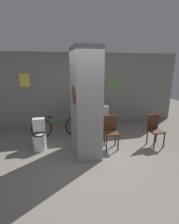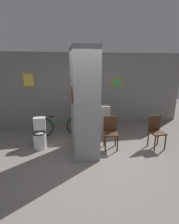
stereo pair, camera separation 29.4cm
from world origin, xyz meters
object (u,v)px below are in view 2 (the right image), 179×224
chair_near_pillar (111,131)px  chair_by_doorway (156,130)px  bicycle (60,126)px  toilet (40,135)px  bottle_tall (91,103)px

chair_near_pillar → chair_by_doorway: size_ratio=1.00×
chair_near_pillar → bicycle: (-1.33, 1.03, -0.15)m
chair_near_pillar → toilet: bearing=177.1°
toilet → chair_near_pillar: chair_near_pillar is taller
bicycle → bottle_tall: size_ratio=6.06×
bicycle → bottle_tall: (0.97, -0.03, 0.71)m
bicycle → chair_by_doorway: bearing=-24.9°
chair_by_doorway → bottle_tall: (-1.58, 1.16, 0.56)m
bottle_tall → chair_by_doorway: bearing=-36.1°
chair_by_doorway → bottle_tall: bottle_tall is taller
bicycle → bottle_tall: bearing=-1.9°
chair_by_doorway → bicycle: bearing=149.9°
toilet → bottle_tall: bearing=22.3°
toilet → bicycle: (0.56, 0.66, -0.01)m
toilet → chair_near_pillar: size_ratio=0.91×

